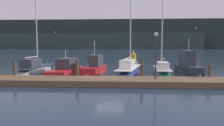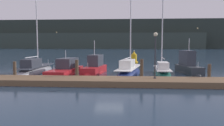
# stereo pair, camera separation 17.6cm
# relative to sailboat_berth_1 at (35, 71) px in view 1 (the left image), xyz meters

# --- Properties ---
(ground_plane) EXTENTS (400.00, 400.00, 0.00)m
(ground_plane) POSITION_rel_sailboat_berth_1_xyz_m (8.65, -4.64, -0.15)
(ground_plane) COLOR #1E3347
(dock) EXTENTS (25.79, 2.80, 0.45)m
(dock) POSITION_rel_sailboat_berth_1_xyz_m (8.65, -6.51, 0.08)
(dock) COLOR brown
(dock) RESTS_ON ground
(mooring_pile_0) EXTENTS (0.28, 0.28, 1.61)m
(mooring_pile_0) POSITION_rel_sailboat_berth_1_xyz_m (0.23, -4.86, 0.66)
(mooring_pile_0) COLOR #4C3D2D
(mooring_pile_0) RESTS_ON ground
(mooring_pile_1) EXTENTS (0.28, 0.28, 1.78)m
(mooring_pile_1) POSITION_rel_sailboat_berth_1_xyz_m (5.85, -4.86, 0.75)
(mooring_pile_1) COLOR #4C3D2D
(mooring_pile_1) RESTS_ON ground
(mooring_pile_2) EXTENTS (0.28, 0.28, 1.88)m
(mooring_pile_2) POSITION_rel_sailboat_berth_1_xyz_m (11.46, -4.86, 0.80)
(mooring_pile_2) COLOR #4C3D2D
(mooring_pile_2) RESTS_ON ground
(mooring_pile_3) EXTENTS (0.28, 0.28, 1.49)m
(mooring_pile_3) POSITION_rel_sailboat_berth_1_xyz_m (17.08, -4.86, 0.60)
(mooring_pile_3) COLOR #4C3D2D
(mooring_pile_3) RESTS_ON ground
(sailboat_berth_1) EXTENTS (2.22, 8.21, 10.25)m
(sailboat_berth_1) POSITION_rel_sailboat_berth_1_xyz_m (0.00, 0.00, 0.00)
(sailboat_berth_1) COLOR gray
(sailboat_berth_1) RESTS_ON ground
(motorboat_berth_2) EXTENTS (2.81, 7.17, 2.99)m
(motorboat_berth_2) POSITION_rel_sailboat_berth_1_xyz_m (3.71, -0.85, 0.13)
(motorboat_berth_2) COLOR red
(motorboat_berth_2) RESTS_ON ground
(motorboat_berth_3) EXTENTS (2.53, 5.20, 4.22)m
(motorboat_berth_3) POSITION_rel_sailboat_berth_1_xyz_m (6.68, -0.20, 0.17)
(motorboat_berth_3) COLOR red
(motorboat_berth_3) RESTS_ON ground
(sailboat_berth_4) EXTENTS (3.46, 8.55, 10.17)m
(sailboat_berth_4) POSITION_rel_sailboat_berth_1_xyz_m (10.42, -0.63, 0.03)
(sailboat_berth_4) COLOR navy
(sailboat_berth_4) RESTS_ON ground
(sailboat_berth_5) EXTENTS (2.09, 6.91, 10.13)m
(sailboat_berth_5) POSITION_rel_sailboat_berth_1_xyz_m (13.83, -0.75, 0.01)
(sailboat_berth_5) COLOR #195647
(sailboat_berth_5) RESTS_ON ground
(motorboat_berth_6) EXTENTS (2.33, 4.85, 4.33)m
(motorboat_berth_6) POSITION_rel_sailboat_berth_1_xyz_m (16.78, 0.32, 0.32)
(motorboat_berth_6) COLOR #2D3338
(motorboat_berth_6) RESTS_ON ground
(channel_buoy) EXTENTS (1.43, 1.43, 2.06)m
(channel_buoy) POSITION_rel_sailboat_berth_1_xyz_m (11.37, 13.72, 0.63)
(channel_buoy) COLOR gold
(channel_buoy) RESTS_ON ground
(dock_lamppost) EXTENTS (0.32, 0.32, 3.62)m
(dock_lamppost) POSITION_rel_sailboat_berth_1_xyz_m (12.42, -6.17, 2.76)
(dock_lamppost) COLOR #2D2D33
(dock_lamppost) RESTS_ON dock
(hillside_backdrop) EXTENTS (240.00, 23.00, 19.63)m
(hillside_backdrop) POSITION_rel_sailboat_berth_1_xyz_m (5.12, 129.19, 8.90)
(hillside_backdrop) COLOR #28332D
(hillside_backdrop) RESTS_ON ground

